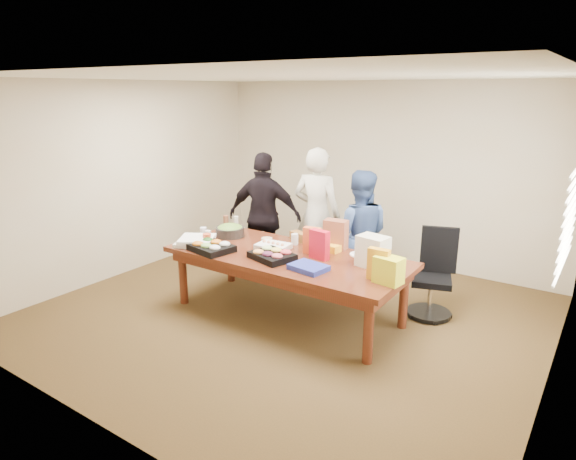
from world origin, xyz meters
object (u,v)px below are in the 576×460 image
Objects in this scene: person_center at (317,215)px; salad_bowl at (230,232)px; office_chair at (432,276)px; person_right at (358,235)px; sheet_cake at (273,247)px; conference_table at (287,285)px.

person_center reaches higher than salad_bowl.
person_center is at bearing 151.56° from office_chair.
person_right is at bearing 157.31° from office_chair.
sheet_cake is at bearing -9.39° from salad_bowl.
person_right is 4.36× the size of sheet_cake.
office_chair is at bearing 16.27° from salad_bowl.
conference_table is 2.80× the size of office_chair.
office_chair reaches higher than conference_table.
person_right reaches higher than office_chair.
conference_table is at bearing 97.80° from person_center.
person_center is (-0.33, 1.20, 0.55)m from conference_table.
person_center is 0.79m from person_right.
sheet_cake is (0.08, -1.13, -0.14)m from person_center.
person_right is 1.12m from sheet_cake.
person_right is 4.40× the size of salad_bowl.
salad_bowl is (-0.78, 0.13, 0.03)m from sheet_cake.
person_center is 1.13× the size of person_right.
person_right reaches higher than sheet_cake.
salad_bowl is at bearing 177.63° from office_chair.
person_right is (0.75, -0.23, -0.10)m from person_center.
sheet_cake is (-0.25, 0.06, 0.41)m from conference_table.
sheet_cake is (-1.65, -0.84, 0.28)m from office_chair.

